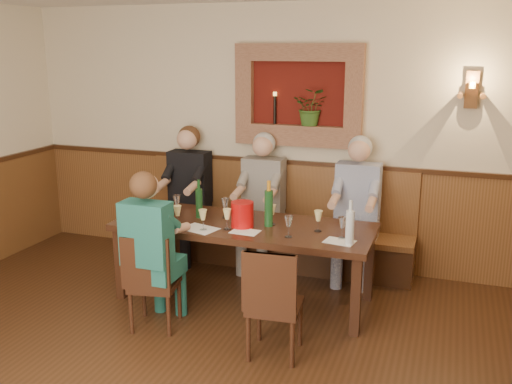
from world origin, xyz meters
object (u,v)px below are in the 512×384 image
(water_bottle, at_px, (350,227))
(spittoon_bucket, at_px, (242,214))
(bench, at_px, (274,236))
(chair_near_left, at_px, (155,300))
(person_chair_front, at_px, (153,264))
(wine_bottle_green_b, at_px, (199,202))
(dining_table, at_px, (244,231))
(wine_bottle_green_a, at_px, (269,207))
(person_bench_left, at_px, (187,204))
(chair_near_right, at_px, (274,324))
(person_bench_mid, at_px, (261,213))
(person_bench_right, at_px, (355,221))

(water_bottle, bearing_deg, spittoon_bucket, 170.95)
(bench, distance_m, chair_near_left, 1.81)
(person_chair_front, relative_size, wine_bottle_green_b, 3.75)
(dining_table, relative_size, wine_bottle_green_a, 5.65)
(bench, bearing_deg, person_bench_left, -173.82)
(chair_near_right, height_order, wine_bottle_green_a, wine_bottle_green_a)
(person_bench_left, bearing_deg, spittoon_bucket, -42.39)
(spittoon_bucket, xyz_separation_m, wine_bottle_green_b, (-0.49, 0.14, 0.03))
(spittoon_bucket, bearing_deg, person_chair_front, -128.39)
(chair_near_left, distance_m, person_bench_mid, 1.71)
(wine_bottle_green_b, bearing_deg, bench, 61.97)
(bench, bearing_deg, person_bench_mid, -137.95)
(wine_bottle_green_b, distance_m, water_bottle, 1.53)
(wine_bottle_green_a, bearing_deg, bench, 104.23)
(water_bottle, bearing_deg, chair_near_right, -125.08)
(dining_table, height_order, chair_near_left, chair_near_left)
(chair_near_left, relative_size, chair_near_right, 0.96)
(chair_near_left, relative_size, wine_bottle_green_b, 2.31)
(chair_near_left, height_order, wine_bottle_green_a, wine_bottle_green_a)
(chair_near_left, xyz_separation_m, wine_bottle_green_a, (0.76, 0.80, 0.68))
(chair_near_left, relative_size, spittoon_bucket, 3.68)
(spittoon_bucket, bearing_deg, dining_table, 101.26)
(person_chair_front, xyz_separation_m, wine_bottle_green_b, (0.05, 0.83, 0.33))
(person_bench_mid, distance_m, wine_bottle_green_b, 0.91)
(chair_near_right, bearing_deg, wine_bottle_green_b, 133.49)
(person_bench_right, relative_size, person_chair_front, 1.07)
(person_bench_left, xyz_separation_m, wine_bottle_green_b, (0.52, -0.79, 0.28))
(dining_table, bearing_deg, person_bench_left, 140.07)
(dining_table, xyz_separation_m, person_chair_front, (-0.53, -0.78, -0.10))
(person_bench_left, distance_m, person_bench_mid, 0.88)
(chair_near_right, distance_m, wine_bottle_green_b, 1.55)
(person_chair_front, relative_size, spittoon_bucket, 5.96)
(person_bench_mid, bearing_deg, chair_near_left, -103.93)
(person_bench_mid, height_order, wine_bottle_green_a, person_bench_mid)
(person_chair_front, height_order, wine_bottle_green_b, person_chair_front)
(dining_table, height_order, spittoon_bucket, spittoon_bucket)
(wine_bottle_green_a, distance_m, water_bottle, 0.83)
(bench, distance_m, wine_bottle_green_b, 1.16)
(person_bench_mid, relative_size, wine_bottle_green_a, 3.46)
(chair_near_left, relative_size, person_bench_left, 0.57)
(chair_near_right, xyz_separation_m, spittoon_bucket, (-0.56, 0.80, 0.61))
(water_bottle, bearing_deg, wine_bottle_green_b, 168.68)
(chair_near_left, bearing_deg, person_bench_left, 95.37)
(wine_bottle_green_a, bearing_deg, person_chair_front, -134.13)
(person_bench_right, xyz_separation_m, water_bottle, (0.13, -1.09, 0.29))
(chair_near_left, bearing_deg, chair_near_right, -16.10)
(person_bench_left, bearing_deg, wine_bottle_green_a, -33.83)
(dining_table, bearing_deg, bench, 90.00)
(chair_near_right, height_order, person_bench_mid, person_bench_mid)
(bench, relative_size, water_bottle, 7.89)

